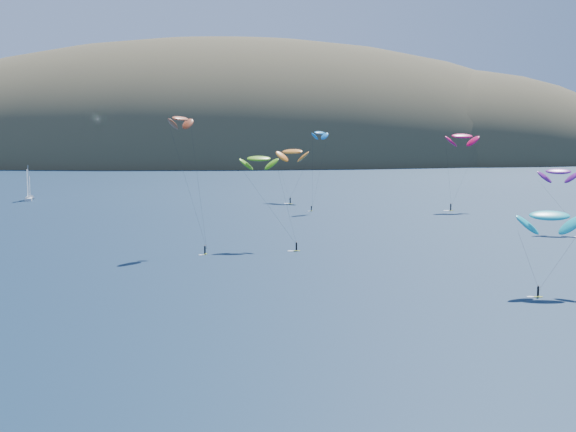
# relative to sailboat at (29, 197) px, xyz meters

# --- Properties ---
(island) EXTENTS (730.00, 300.00, 210.00)m
(island) POSITION_rel_sailboat_xyz_m (100.69, 341.51, -11.70)
(island) COLOR #3D3526
(island) RESTS_ON ground
(sailboat) EXTENTS (9.80, 8.43, 11.97)m
(sailboat) POSITION_rel_sailboat_xyz_m (0.00, 0.00, 0.00)
(sailboat) COLOR silver
(sailboat) RESTS_ON ground
(kitesurfer_3) EXTENTS (11.32, 10.87, 20.05)m
(kitesurfer_3) POSITION_rel_sailboat_xyz_m (70.10, -113.75, 16.92)
(kitesurfer_3) COLOR yellow
(kitesurfer_3) RESTS_ON ground
(kitesurfer_4) EXTENTS (6.92, 6.63, 24.70)m
(kitesurfer_4) POSITION_rel_sailboat_xyz_m (92.93, -43.89, 21.83)
(kitesurfer_4) COLOR yellow
(kitesurfer_4) RESTS_ON ground
(kitesurfer_5) EXTENTS (9.70, 7.04, 13.86)m
(kitesurfer_5) POSITION_rel_sailboat_xyz_m (109.27, -165.28, 10.31)
(kitesurfer_5) COLOR yellow
(kitesurfer_5) RESTS_ON ground
(kitesurfer_6) EXTENTS (9.72, 13.82, 16.61)m
(kitesurfer_6) POSITION_rel_sailboat_xyz_m (140.98, -99.05, 13.15)
(kitesurfer_6) COLOR yellow
(kitesurfer_6) RESTS_ON ground
(kitesurfer_8) EXTENTS (10.51, 6.99, 24.71)m
(kitesurfer_8) POSITION_rel_sailboat_xyz_m (135.48, -45.24, 20.88)
(kitesurfer_8) COLOR yellow
(kitesurfer_8) RESTS_ON ground
(kitesurfer_9) EXTENTS (8.34, 11.72, 27.93)m
(kitesurfer_9) POSITION_rel_sailboat_xyz_m (54.38, -117.42, 24.94)
(kitesurfer_9) COLOR yellow
(kitesurfer_9) RESTS_ON ground
(kitesurfer_11) EXTENTS (12.25, 14.87, 19.69)m
(kitesurfer_11) POSITION_rel_sailboat_xyz_m (88.27, -13.74, 15.57)
(kitesurfer_11) COLOR yellow
(kitesurfer_11) RESTS_ON ground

